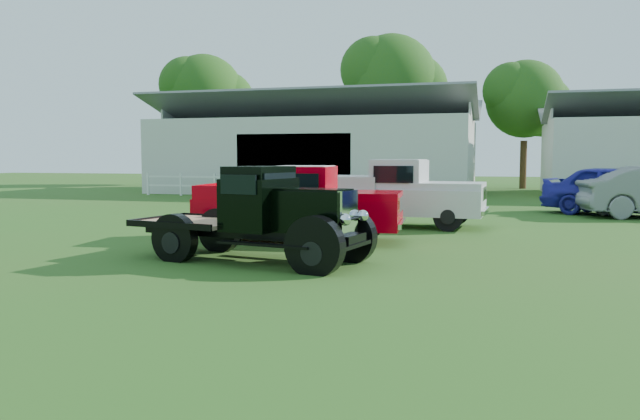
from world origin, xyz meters
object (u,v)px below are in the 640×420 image
(white_pickup, at_px, (396,194))
(misc_car_blue, at_px, (622,190))
(vintage_flatbed, at_px, (256,214))
(red_pickup, at_px, (300,203))

(white_pickup, xyz_separation_m, misc_car_blue, (7.10, 5.48, -0.08))
(vintage_flatbed, relative_size, misc_car_blue, 0.90)
(red_pickup, bearing_deg, vintage_flatbed, -93.04)
(vintage_flatbed, distance_m, red_pickup, 3.09)
(red_pickup, height_order, misc_car_blue, red_pickup)
(vintage_flatbed, height_order, misc_car_blue, vintage_flatbed)
(vintage_flatbed, relative_size, red_pickup, 0.93)
(vintage_flatbed, relative_size, white_pickup, 0.89)
(vintage_flatbed, distance_m, white_pickup, 7.26)
(white_pickup, relative_size, misc_car_blue, 1.01)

